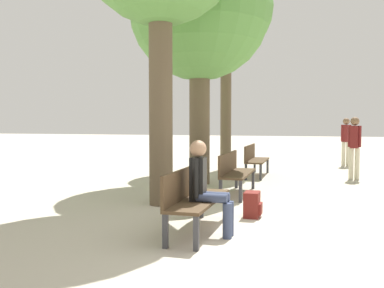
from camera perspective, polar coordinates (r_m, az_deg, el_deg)
The scene contains 10 objects.
ground_plane at distance 5.68m, azimuth 15.57°, elevation -12.23°, with size 80.00×80.00×0.00m, color beige.
bench_row_0 at distance 5.79m, azimuth 0.13°, elevation -6.73°, with size 0.46×1.77×0.85m.
bench_row_1 at distance 8.75m, azimuth 5.62°, elevation -3.45°, with size 0.46×1.77×0.85m.
bench_row_2 at distance 11.77m, azimuth 8.30°, elevation -1.82°, with size 0.46×1.77×0.85m.
tree_row_1 at distance 10.48m, azimuth 1.02°, elevation 17.25°, with size 3.32×3.32×5.78m.
tree_row_2 at distance 13.65m, azimuth 4.58°, elevation 17.36°, with size 2.85×2.85×6.36m.
person_seated at distance 5.56m, azimuth 1.95°, elevation -5.46°, with size 0.57×0.32×1.24m.
backpack at distance 6.76m, azimuth 8.05°, elevation -8.02°, with size 0.26×0.33×0.40m.
pedestrian_near at distance 15.08m, azimuth 19.84°, elevation 0.67°, with size 0.33×0.28×1.61m.
pedestrian_mid at distance 11.67m, azimuth 20.85°, elevation 0.03°, with size 0.33×0.26×1.61m.
Camera 1 is at (0.02, -5.49, 1.48)m, focal length 40.00 mm.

